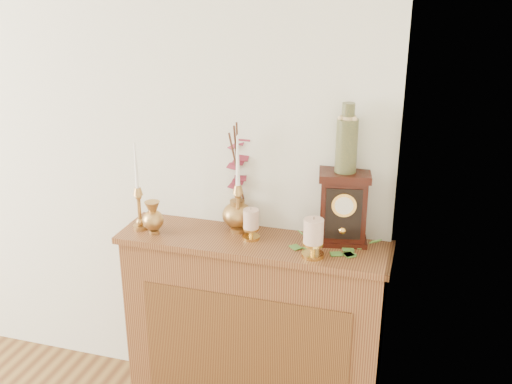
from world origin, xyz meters
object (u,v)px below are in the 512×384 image
(ginger_jar, at_px, (239,178))
(bud_vase, at_px, (153,218))
(mantel_clock, at_px, (343,208))
(candlestick_left, at_px, (139,201))
(candlestick_center, at_px, (238,201))
(ceramic_vase, at_px, (347,142))

(ginger_jar, bearing_deg, bud_vase, -149.50)
(bud_vase, distance_m, ginger_jar, 0.43)
(ginger_jar, xyz_separation_m, mantel_clock, (0.50, -0.05, -0.07))
(bud_vase, relative_size, mantel_clock, 0.47)
(ginger_jar, bearing_deg, candlestick_left, -157.89)
(candlestick_center, height_order, mantel_clock, candlestick_center)
(candlestick_left, distance_m, ceramic_vase, 0.99)
(candlestick_left, distance_m, mantel_clock, 0.93)
(candlestick_center, bearing_deg, ceramic_vase, 3.20)
(candlestick_center, xyz_separation_m, ceramic_vase, (0.48, 0.03, 0.31))
(ginger_jar, xyz_separation_m, ceramic_vase, (0.50, -0.04, 0.23))
(candlestick_left, xyz_separation_m, candlestick_center, (0.45, 0.11, 0.01))
(candlestick_center, bearing_deg, ginger_jar, 105.77)
(bud_vase, xyz_separation_m, mantel_clock, (0.84, 0.16, 0.08))
(candlestick_left, height_order, bud_vase, candlestick_left)
(ginger_jar, distance_m, ceramic_vase, 0.55)
(candlestick_center, height_order, bud_vase, candlestick_center)
(candlestick_left, relative_size, ceramic_vase, 1.40)
(ginger_jar, relative_size, mantel_clock, 1.59)
(candlestick_center, bearing_deg, bud_vase, -159.79)
(candlestick_left, relative_size, mantel_clock, 1.27)
(ginger_jar, height_order, mantel_clock, ginger_jar)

